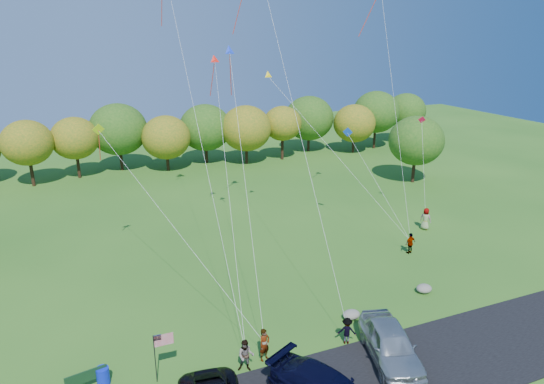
{
  "coord_description": "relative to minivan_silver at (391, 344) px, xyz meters",
  "views": [
    {
      "loc": [
        -10.74,
        -19.9,
        16.09
      ],
      "look_at": [
        0.13,
        6.0,
        6.77
      ],
      "focal_mm": 32.0,
      "sensor_mm": 36.0,
      "label": 1
    }
  ],
  "objects": [
    {
      "name": "flyer_e",
      "position": [
        13.23,
        13.35,
        -0.03
      ],
      "size": [
        1.02,
        1.11,
        1.9
      ],
      "primitive_type": "imported",
      "rotation": [
        0.0,
        0.0,
        2.16
      ],
      "color": "#4C4C59",
      "rests_on": "ground"
    },
    {
      "name": "treeline",
      "position": [
        -3.56,
        39.01,
        3.7
      ],
      "size": [
        75.31,
        27.44,
        8.16
      ],
      "color": "#341D13",
      "rests_on": "ground"
    },
    {
      "name": "trash_barrel",
      "position": [
        -13.71,
        3.83,
        -0.52
      ],
      "size": [
        0.61,
        0.61,
        0.91
      ],
      "primitive_type": "cylinder",
      "color": "#0E25D3",
      "rests_on": "ground"
    },
    {
      "name": "flyer_b",
      "position": [
        -7.06,
        2.13,
        -0.12
      ],
      "size": [
        1.03,
        0.94,
        1.72
      ],
      "primitive_type": "imported",
      "rotation": [
        0.0,
        0.0,
        -0.44
      ],
      "color": "#4C4C59",
      "rests_on": "ground"
    },
    {
      "name": "flyer_a",
      "position": [
        -5.9,
        2.55,
        -0.09
      ],
      "size": [
        0.77,
        0.65,
        1.79
      ],
      "primitive_type": "imported",
      "rotation": [
        0.0,
        0.0,
        0.4
      ],
      "color": "#4C4C59",
      "rests_on": "ground"
    },
    {
      "name": "ground",
      "position": [
        -2.94,
        2.93,
        -0.98
      ],
      "size": [
        140.0,
        140.0,
        0.0
      ],
      "primitive_type": "plane",
      "color": "#2A601B",
      "rests_on": "ground"
    },
    {
      "name": "flyer_d",
      "position": [
        9.04,
        9.98,
        -0.15
      ],
      "size": [
        1.03,
        0.56,
        1.66
      ],
      "primitive_type": "imported",
      "rotation": [
        0.0,
        0.0,
        3.31
      ],
      "color": "#4C4C59",
      "rests_on": "ground"
    },
    {
      "name": "minivan_silver",
      "position": [
        0.0,
        0.0,
        0.0
      ],
      "size": [
        3.6,
        5.8,
        1.84
      ],
      "primitive_type": "imported",
      "rotation": [
        0.0,
        0.0,
        -0.28
      ],
      "color": "#A7AEB2",
      "rests_on": "asphalt_lane"
    },
    {
      "name": "flag_assembly",
      "position": [
        -11.03,
        3.02,
        0.98
      ],
      "size": [
        0.96,
        0.62,
        2.6
      ],
      "color": "black",
      "rests_on": "ground"
    },
    {
      "name": "boulder_far",
      "position": [
        6.17,
        4.84,
        -0.71
      ],
      "size": [
        1.05,
        0.87,
        0.55
      ],
      "primitive_type": "ellipsoid",
      "color": "gray",
      "rests_on": "ground"
    },
    {
      "name": "park_bench",
      "position": [
        -14.43,
        3.78,
        -0.41
      ],
      "size": [
        1.92,
        0.64,
        1.06
      ],
      "rotation": [
        0.0,
        0.0,
        0.18
      ],
      "color": "#123318",
      "rests_on": "ground"
    },
    {
      "name": "boulder_near",
      "position": [
        0.22,
        4.06,
        -0.72
      ],
      "size": [
        1.06,
        0.83,
        0.53
      ],
      "primitive_type": "ellipsoid",
      "color": "gray",
      "rests_on": "ground"
    },
    {
      "name": "flyer_c",
      "position": [
        -1.28,
        2.13,
        -0.22
      ],
      "size": [
        1.13,
        0.96,
        1.52
      ],
      "primitive_type": "imported",
      "rotation": [
        0.0,
        0.0,
        2.66
      ],
      "color": "#4C4C59",
      "rests_on": "ground"
    },
    {
      "name": "kites_aloft",
      "position": [
        -0.95,
        17.56,
        16.57
      ],
      "size": [
        26.7,
        5.84,
        13.72
      ],
      "color": "red",
      "rests_on": "ground"
    }
  ]
}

